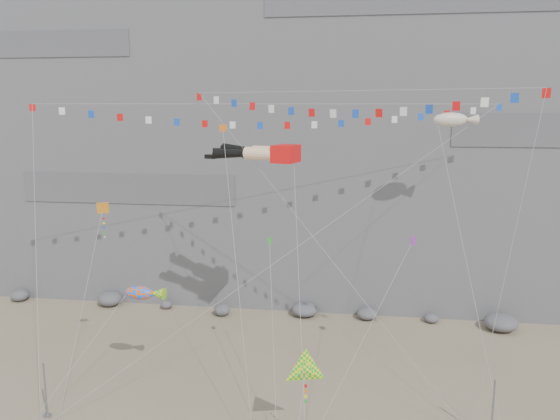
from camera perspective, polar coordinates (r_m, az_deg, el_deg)
name	(u,v)px	position (r m, az deg, el deg)	size (l,w,h in m)	color
ground	(281,410)	(38.97, 0.09, -20.18)	(120.00, 120.00, 0.00)	gray
cliff	(319,63)	(65.47, 4.09, 15.07)	(80.00, 28.00, 50.00)	slate
talus_boulders	(305,310)	(53.94, 2.61, -10.38)	(60.00, 3.00, 1.20)	slate
anchor_pole_left	(45,390)	(40.36, -23.31, -16.91)	(0.12, 0.12, 3.76)	gray
anchor_pole_right	(493,411)	(37.28, 21.34, -18.97)	(0.12, 0.12, 4.00)	gray
legs_kite	(261,153)	(40.00, -1.99, 5.97)	(9.40, 17.03, 22.35)	red
flag_banner_upper	(273,104)	(43.60, -0.69, 10.99)	(35.93, 18.39, 27.83)	red
flag_banner_lower	(345,91)	(36.87, 6.80, 12.20)	(22.35, 9.49, 23.56)	red
harlequin_kite	(103,209)	(39.25, -18.05, 0.10)	(2.24, 6.05, 14.28)	red
fish_windsock	(139,293)	(40.06, -14.51, -8.39)	(6.90, 7.51, 11.10)	#E2500B
delta_kite	(306,370)	(32.70, 2.71, -16.41)	(2.66, 5.20, 7.28)	#FFF10D
blimp_windsock	(451,120)	(45.85, 17.41, 8.94)	(4.01, 16.00, 24.25)	beige
small_kite_a	(223,134)	(40.76, -5.95, 7.95)	(5.14, 12.62, 22.43)	orange
small_kite_b	(412,243)	(39.20, 13.59, -3.39)	(7.65, 11.94, 17.05)	purple
small_kite_c	(270,245)	(38.12, -1.09, -3.69)	(2.66, 10.98, 15.11)	green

